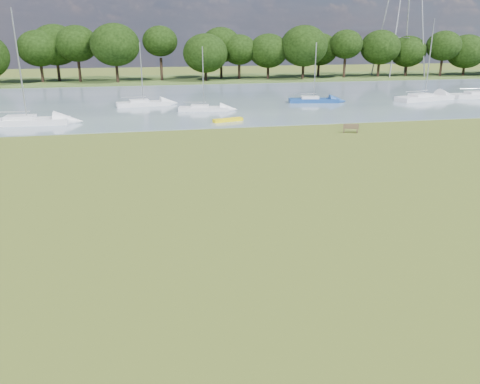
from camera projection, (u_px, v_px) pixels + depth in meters
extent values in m
plane|color=brown|center=(269.00, 214.00, 22.62)|extent=(220.00, 220.00, 0.00)
cube|color=slate|center=(185.00, 101.00, 61.56)|extent=(220.00, 40.00, 0.10)
cube|color=#4C6626|center=(170.00, 80.00, 89.38)|extent=(220.00, 20.00, 0.40)
cube|color=brown|center=(344.00, 130.00, 41.46)|extent=(0.21, 0.40, 0.41)
cube|color=brown|center=(357.00, 131.00, 41.30)|extent=(0.21, 0.40, 0.41)
cube|color=brown|center=(351.00, 128.00, 41.31)|extent=(1.38, 0.84, 0.04)
cube|color=brown|center=(351.00, 126.00, 41.08)|extent=(1.26, 0.51, 0.40)
cube|color=yellow|center=(228.00, 120.00, 46.46)|extent=(3.16, 1.55, 0.31)
cylinder|color=black|center=(37.00, 73.00, 80.55)|extent=(0.47, 0.47, 3.56)
ellipsoid|color=black|center=(33.00, 47.00, 79.16)|extent=(6.52, 6.52, 5.55)
cylinder|color=black|center=(79.00, 71.00, 81.87)|extent=(0.47, 0.47, 3.82)
ellipsoid|color=black|center=(76.00, 44.00, 80.38)|extent=(7.46, 7.46, 6.34)
cylinder|color=black|center=(120.00, 73.00, 83.37)|extent=(0.47, 0.47, 3.02)
ellipsoid|color=black|center=(118.00, 52.00, 82.19)|extent=(8.39, 8.39, 7.13)
cylinder|color=black|center=(160.00, 72.00, 84.69)|extent=(0.47, 0.47, 3.29)
ellipsoid|color=black|center=(159.00, 49.00, 83.40)|extent=(6.52, 6.52, 5.55)
cylinder|color=black|center=(198.00, 70.00, 86.01)|extent=(0.47, 0.47, 3.56)
ellipsoid|color=black|center=(197.00, 46.00, 84.62)|extent=(7.46, 7.46, 6.34)
cylinder|color=black|center=(235.00, 69.00, 87.33)|extent=(0.47, 0.47, 3.82)
ellipsoid|color=black|center=(235.00, 43.00, 85.84)|extent=(8.39, 8.39, 7.13)
cylinder|color=black|center=(271.00, 71.00, 88.83)|extent=(0.47, 0.47, 3.02)
ellipsoid|color=black|center=(272.00, 51.00, 87.64)|extent=(6.52, 6.52, 5.55)
cylinder|color=black|center=(306.00, 70.00, 90.15)|extent=(0.47, 0.47, 3.29)
ellipsoid|color=black|center=(307.00, 48.00, 88.86)|extent=(7.46, 7.46, 6.34)
cylinder|color=black|center=(340.00, 68.00, 91.47)|extent=(0.47, 0.47, 3.56)
ellipsoid|color=black|center=(342.00, 45.00, 90.08)|extent=(8.39, 8.39, 7.13)
cylinder|color=black|center=(373.00, 67.00, 92.79)|extent=(0.47, 0.47, 3.82)
ellipsoid|color=black|center=(376.00, 42.00, 91.29)|extent=(6.52, 6.52, 5.55)
cylinder|color=black|center=(405.00, 69.00, 94.28)|extent=(0.47, 0.47, 3.02)
ellipsoid|color=black|center=(407.00, 50.00, 93.10)|extent=(7.46, 7.46, 6.34)
cylinder|color=black|center=(436.00, 68.00, 95.61)|extent=(0.47, 0.47, 3.29)
ellipsoid|color=black|center=(439.00, 47.00, 94.32)|extent=(8.39, 8.39, 7.13)
cylinder|color=black|center=(467.00, 66.00, 96.93)|extent=(0.47, 0.47, 3.56)
ellipsoid|color=black|center=(470.00, 44.00, 95.54)|extent=(6.52, 6.52, 5.55)
cube|color=silver|center=(204.00, 108.00, 52.98)|extent=(5.87, 2.72, 0.61)
cube|color=silver|center=(200.00, 105.00, 52.86)|extent=(2.20, 1.63, 0.39)
cylinder|color=#A5A8AD|center=(203.00, 77.00, 51.89)|extent=(0.10, 0.10, 6.54)
cube|color=silver|center=(27.00, 120.00, 44.84)|extent=(7.73, 2.46, 0.79)
cube|color=silver|center=(20.00, 116.00, 44.59)|extent=(2.74, 1.79, 0.51)
cylinder|color=#A5A8AD|center=(19.00, 65.00, 43.19)|extent=(0.14, 0.14, 9.96)
cube|color=silver|center=(477.00, 91.00, 63.61)|extent=(2.88, 1.90, 0.51)
cube|color=navy|center=(314.00, 100.00, 59.38)|extent=(6.42, 2.83, 0.70)
cube|color=silver|center=(310.00, 96.00, 59.23)|extent=(2.38, 1.74, 0.45)
cylinder|color=#A5A8AD|center=(315.00, 71.00, 58.24)|extent=(0.12, 0.12, 6.78)
cube|color=silver|center=(425.00, 97.00, 61.47)|extent=(8.70, 4.31, 0.80)
cube|color=silver|center=(421.00, 94.00, 61.03)|extent=(3.29, 2.50, 0.51)
cylinder|color=#A5A8AD|center=(430.00, 58.00, 59.89)|extent=(0.14, 0.14, 9.55)
cube|color=silver|center=(143.00, 103.00, 56.57)|extent=(6.55, 2.60, 0.71)
cube|color=silver|center=(139.00, 100.00, 56.27)|extent=(2.39, 1.68, 0.45)
cylinder|color=#A5A8AD|center=(141.00, 73.00, 55.42)|extent=(0.12, 0.12, 6.85)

